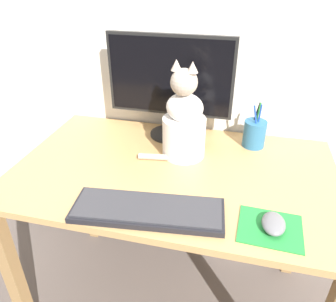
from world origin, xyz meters
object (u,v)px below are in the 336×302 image
object	(u,v)px
monitor	(170,82)
keyboard	(148,210)
computer_mouse_right	(273,224)
cat	(184,123)
pen_cup	(254,133)

from	to	relation	value
monitor	keyboard	bearing A→B (deg)	-83.86
monitor	computer_mouse_right	world-z (taller)	monitor
keyboard	computer_mouse_right	distance (m)	0.37
keyboard	cat	xyz separation A→B (m)	(0.03, 0.36, 0.13)
monitor	cat	xyz separation A→B (m)	(0.09, -0.15, -0.10)
monitor	cat	world-z (taller)	monitor
monitor	pen_cup	xyz separation A→B (m)	(0.36, -0.01, -0.18)
cat	pen_cup	xyz separation A→B (m)	(0.27, 0.14, -0.08)
monitor	keyboard	distance (m)	0.57
computer_mouse_right	pen_cup	world-z (taller)	pen_cup
computer_mouse_right	keyboard	bearing A→B (deg)	-176.88
keyboard	pen_cup	world-z (taller)	pen_cup
keyboard	computer_mouse_right	world-z (taller)	computer_mouse_right
keyboard	cat	world-z (taller)	cat
computer_mouse_right	pen_cup	size ratio (longest dim) A/B	0.54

